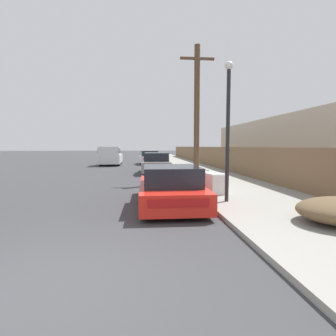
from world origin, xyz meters
name	(u,v)px	position (x,y,z in m)	size (l,w,h in m)	color
ground_plane	(51,291)	(0.00, 0.00, 0.00)	(220.00, 220.00, 0.00)	#38383A
sidewalk_curb	(182,164)	(5.30, 23.50, 0.06)	(4.20, 63.00, 0.12)	gray
discarded_fridge	(209,182)	(3.75, 6.38, 0.50)	(1.01, 1.70, 0.78)	white
parked_sports_car_red	(170,187)	(2.06, 4.78, 0.57)	(1.95, 4.42, 1.26)	red
car_parked_mid	(156,164)	(2.16, 14.78, 0.66)	(2.09, 4.33, 1.42)	gray
car_parked_far	(149,158)	(1.89, 23.99, 0.65)	(2.14, 4.25, 1.40)	silver
pickup_truck	(111,156)	(-1.94, 23.01, 0.91)	(2.11, 5.39, 1.82)	silver
utility_pole	(197,111)	(4.08, 10.46, 3.73)	(1.80, 0.30, 7.00)	brown
street_lamp	(228,121)	(3.85, 4.62, 2.66)	(0.26, 0.26, 4.33)	#232326
wooden_fence	(205,156)	(7.25, 21.68, 0.97)	(0.08, 43.95, 1.69)	brown
building_right_house	(299,146)	(12.76, 15.03, 1.91)	(6.00, 19.23, 3.82)	beige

